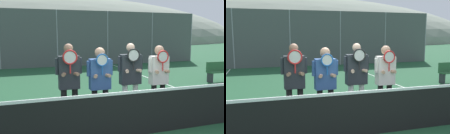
# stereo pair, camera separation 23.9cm
# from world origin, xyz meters

# --- Properties ---
(hill_distant) EXTENTS (107.93, 59.96, 20.99)m
(hill_distant) POSITION_xyz_m (0.00, 58.09, 0.00)
(hill_distant) COLOR gray
(hill_distant) RESTS_ON ground_plane
(clubhouse_building) EXTENTS (20.89, 5.50, 3.98)m
(clubhouse_building) POSITION_xyz_m (-1.18, 19.45, 2.01)
(clubhouse_building) COLOR beige
(clubhouse_building) RESTS_ON ground_plane
(fence_back) EXTENTS (19.65, 0.06, 3.48)m
(fence_back) POSITION_xyz_m (0.00, 11.15, 1.74)
(fence_back) COLOR gray
(fence_back) RESTS_ON ground_plane
(tennis_net) EXTENTS (9.41, 0.09, 1.05)m
(tennis_net) POSITION_xyz_m (0.00, 0.00, 0.49)
(tennis_net) COLOR gray
(tennis_net) RESTS_ON ground_plane
(court_line_right_sideline) EXTENTS (0.05, 16.00, 0.01)m
(court_line_right_sideline) POSITION_xyz_m (3.49, 3.00, 0.00)
(court_line_right_sideline) COLOR white
(court_line_right_sideline) RESTS_ON ground_plane
(player_leftmost) EXTENTS (0.57, 0.34, 1.87)m
(player_leftmost) POSITION_xyz_m (-1.06, 0.83, 1.10)
(player_leftmost) COLOR black
(player_leftmost) RESTS_ON ground_plane
(player_center_left) EXTENTS (0.60, 0.34, 1.78)m
(player_center_left) POSITION_xyz_m (-0.39, 0.76, 1.06)
(player_center_left) COLOR black
(player_center_left) RESTS_ON ground_plane
(player_center_right) EXTENTS (0.63, 0.34, 1.86)m
(player_center_right) POSITION_xyz_m (0.40, 0.89, 1.10)
(player_center_right) COLOR white
(player_center_right) RESTS_ON ground_plane
(player_rightmost) EXTENTS (0.57, 0.34, 1.80)m
(player_rightmost) POSITION_xyz_m (1.11, 0.79, 1.07)
(player_rightmost) COLOR black
(player_rightmost) RESTS_ON ground_plane
(car_left_of_center) EXTENTS (4.38, 1.94, 1.69)m
(car_left_of_center) POSITION_xyz_m (-0.66, 13.14, 0.87)
(car_left_of_center) COLOR maroon
(car_left_of_center) RESTS_ON ground_plane
(car_center) EXTENTS (4.37, 1.99, 1.66)m
(car_center) POSITION_xyz_m (4.59, 13.04, 0.86)
(car_center) COLOR black
(car_center) RESTS_ON ground_plane
(bench_courtside) EXTENTS (1.65, 0.36, 0.85)m
(bench_courtside) POSITION_xyz_m (6.23, 4.09, 0.46)
(bench_courtside) COLOR #2D6038
(bench_courtside) RESTS_ON ground_plane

